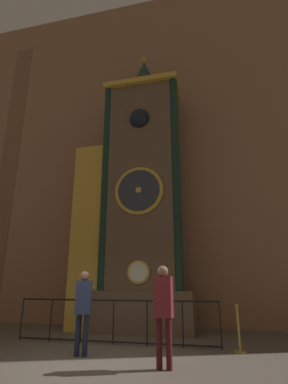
{
  "coord_description": "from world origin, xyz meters",
  "views": [
    {
      "loc": [
        2.57,
        -6.08,
        1.47
      ],
      "look_at": [
        0.14,
        3.91,
        4.61
      ],
      "focal_mm": 28.0,
      "sensor_mm": 36.0,
      "label": 1
    }
  ],
  "objects": [
    {
      "name": "cathedral_back_wall",
      "position": [
        -0.09,
        5.16,
        7.39
      ],
      "size": [
        24.0,
        0.32,
        14.81
      ],
      "color": "#936B4C",
      "rests_on": "ground_plane"
    },
    {
      "name": "railing_fence",
      "position": [
        -0.16,
        1.8,
        0.6
      ],
      "size": [
        5.38,
        0.05,
        1.07
      ],
      "color": "black",
      "rests_on": "ground_plane"
    },
    {
      "name": "clock_tower",
      "position": [
        -0.21,
        3.88,
        4.3
      ],
      "size": [
        4.11,
        1.82,
        10.46
      ],
      "color": "brown",
      "rests_on": "ground_plane"
    },
    {
      "name": "visitor_far",
      "position": [
        1.51,
        -0.18,
        1.08
      ],
      "size": [
        0.35,
        0.24,
        1.8
      ],
      "rotation": [
        0.0,
        0.0,
        -0.07
      ],
      "color": "#461518",
      "rests_on": "ground_plane"
    },
    {
      "name": "stanchion_post",
      "position": [
        2.91,
        1.58,
        0.33
      ],
      "size": [
        0.28,
        0.28,
        1.02
      ],
      "color": "#B28E33",
      "rests_on": "ground_plane"
    },
    {
      "name": "visitor_near",
      "position": [
        -0.38,
        0.41,
        1.04
      ],
      "size": [
        0.39,
        0.32,
        1.73
      ],
      "rotation": [
        0.0,
        0.0,
        0.33
      ],
      "color": "#1B213A",
      "rests_on": "ground_plane"
    },
    {
      "name": "ground_plane",
      "position": [
        0.0,
        0.0,
        0.0
      ],
      "size": [
        28.0,
        28.0,
        0.0
      ],
      "primitive_type": "plane",
      "color": "brown"
    }
  ]
}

